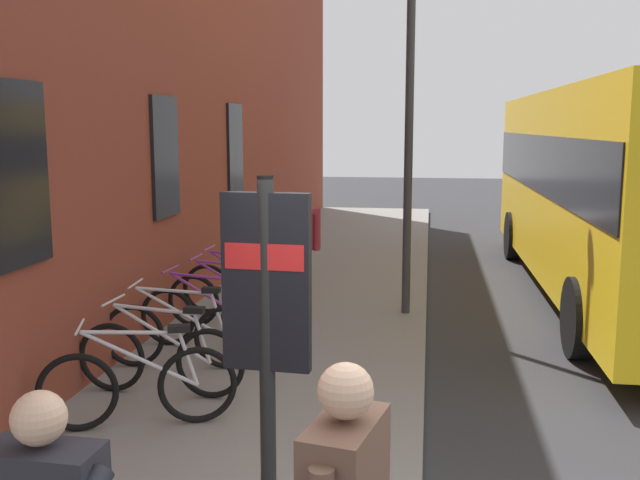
{
  "coord_description": "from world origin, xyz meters",
  "views": [
    {
      "loc": [
        -3.72,
        0.0,
        2.81
      ],
      "look_at": [
        3.79,
        1.14,
        1.61
      ],
      "focal_mm": 40.6,
      "sensor_mm": 36.0,
      "label": 1
    }
  ],
  "objects_px": {
    "bicycle_beside_lamp": "(180,334)",
    "street_lamp": "(410,82)",
    "bicycle_by_door": "(161,358)",
    "pedestrian_near_bus": "(304,235)",
    "city_bus": "(617,181)",
    "bicycle_under_window": "(139,386)",
    "bicycle_far_end": "(232,300)",
    "bicycle_leaning_wall": "(243,288)",
    "bicycle_end_of_row": "(209,317)",
    "transit_info_sign": "(267,307)"
  },
  "relations": [
    {
      "from": "bicycle_under_window",
      "to": "city_bus",
      "type": "xyz_separation_m",
      "value": [
        6.4,
        -5.53,
        1.41
      ]
    },
    {
      "from": "pedestrian_near_bus",
      "to": "transit_info_sign",
      "type": "bearing_deg",
      "value": -172.04
    },
    {
      "from": "bicycle_end_of_row",
      "to": "street_lamp",
      "type": "relative_size",
      "value": 0.32
    },
    {
      "from": "bicycle_beside_lamp",
      "to": "bicycle_leaning_wall",
      "type": "height_order",
      "value": "same"
    },
    {
      "from": "bicycle_end_of_row",
      "to": "transit_info_sign",
      "type": "distance_m",
      "value": 4.54
    },
    {
      "from": "bicycle_beside_lamp",
      "to": "street_lamp",
      "type": "xyz_separation_m",
      "value": [
        2.82,
        -2.42,
        2.9
      ]
    },
    {
      "from": "bicycle_leaning_wall",
      "to": "street_lamp",
      "type": "bearing_deg",
      "value": -78.64
    },
    {
      "from": "bicycle_far_end",
      "to": "bicycle_end_of_row",
      "type": "bearing_deg",
      "value": 176.64
    },
    {
      "from": "bicycle_beside_lamp",
      "to": "pedestrian_near_bus",
      "type": "distance_m",
      "value": 3.49
    },
    {
      "from": "bicycle_under_window",
      "to": "street_lamp",
      "type": "relative_size",
      "value": 0.3
    },
    {
      "from": "bicycle_end_of_row",
      "to": "pedestrian_near_bus",
      "type": "height_order",
      "value": "pedestrian_near_bus"
    },
    {
      "from": "bicycle_by_door",
      "to": "street_lamp",
      "type": "distance_m",
      "value": 5.2
    },
    {
      "from": "bicycle_under_window",
      "to": "bicycle_far_end",
      "type": "height_order",
      "value": "same"
    },
    {
      "from": "bicycle_by_door",
      "to": "street_lamp",
      "type": "xyz_separation_m",
      "value": [
        3.64,
        -2.33,
        2.9
      ]
    },
    {
      "from": "bicycle_leaning_wall",
      "to": "city_bus",
      "type": "bearing_deg",
      "value": -66.51
    },
    {
      "from": "bicycle_by_door",
      "to": "bicycle_beside_lamp",
      "type": "relative_size",
      "value": 1.0
    },
    {
      "from": "bicycle_leaning_wall",
      "to": "bicycle_far_end",
      "type": "bearing_deg",
      "value": -176.95
    },
    {
      "from": "bicycle_by_door",
      "to": "transit_info_sign",
      "type": "height_order",
      "value": "transit_info_sign"
    },
    {
      "from": "pedestrian_near_bus",
      "to": "bicycle_under_window",
      "type": "bearing_deg",
      "value": 172.61
    },
    {
      "from": "bicycle_under_window",
      "to": "bicycle_beside_lamp",
      "type": "distance_m",
      "value": 1.62
    },
    {
      "from": "bicycle_by_door",
      "to": "bicycle_leaning_wall",
      "type": "bearing_deg",
      "value": -0.32
    },
    {
      "from": "bicycle_far_end",
      "to": "pedestrian_near_bus",
      "type": "xyz_separation_m",
      "value": [
        1.7,
        -0.68,
        0.64
      ]
    },
    {
      "from": "bicycle_end_of_row",
      "to": "bicycle_leaning_wall",
      "type": "height_order",
      "value": "same"
    },
    {
      "from": "bicycle_beside_lamp",
      "to": "transit_info_sign",
      "type": "distance_m",
      "value": 3.91
    },
    {
      "from": "city_bus",
      "to": "transit_info_sign",
      "type": "bearing_deg",
      "value": 153.82
    },
    {
      "from": "bicycle_leaning_wall",
      "to": "pedestrian_near_bus",
      "type": "xyz_separation_m",
      "value": [
        0.97,
        -0.72,
        0.64
      ]
    },
    {
      "from": "bicycle_by_door",
      "to": "pedestrian_near_bus",
      "type": "relative_size",
      "value": 1.05
    },
    {
      "from": "bicycle_leaning_wall",
      "to": "bicycle_beside_lamp",
      "type": "bearing_deg",
      "value": 177.35
    },
    {
      "from": "bicycle_end_of_row",
      "to": "transit_info_sign",
      "type": "xyz_separation_m",
      "value": [
        -4.05,
        -1.65,
        1.21
      ]
    },
    {
      "from": "bicycle_by_door",
      "to": "bicycle_end_of_row",
      "type": "relative_size",
      "value": 1.0
    },
    {
      "from": "bicycle_end_of_row",
      "to": "city_bus",
      "type": "relative_size",
      "value": 0.17
    },
    {
      "from": "transit_info_sign",
      "to": "bicycle_under_window",
      "type": "bearing_deg",
      "value": 43.05
    },
    {
      "from": "bicycle_beside_lamp",
      "to": "bicycle_under_window",
      "type": "bearing_deg",
      "value": -173.33
    },
    {
      "from": "bicycle_beside_lamp",
      "to": "street_lamp",
      "type": "distance_m",
      "value": 4.71
    },
    {
      "from": "bicycle_by_door",
      "to": "pedestrian_near_bus",
      "type": "xyz_separation_m",
      "value": [
        4.15,
        -0.74,
        0.64
      ]
    },
    {
      "from": "bicycle_beside_lamp",
      "to": "pedestrian_near_bus",
      "type": "xyz_separation_m",
      "value": [
        3.33,
        -0.83,
        0.64
      ]
    },
    {
      "from": "bicycle_by_door",
      "to": "bicycle_leaning_wall",
      "type": "height_order",
      "value": "same"
    },
    {
      "from": "bicycle_beside_lamp",
      "to": "bicycle_end_of_row",
      "type": "bearing_deg",
      "value": -7.26
    },
    {
      "from": "bicycle_under_window",
      "to": "pedestrian_near_bus",
      "type": "height_order",
      "value": "pedestrian_near_bus"
    },
    {
      "from": "transit_info_sign",
      "to": "bicycle_far_end",
      "type": "bearing_deg",
      "value": 18.1
    },
    {
      "from": "bicycle_beside_lamp",
      "to": "city_bus",
      "type": "relative_size",
      "value": 0.17
    },
    {
      "from": "bicycle_beside_lamp",
      "to": "transit_info_sign",
      "type": "bearing_deg",
      "value": -151.91
    },
    {
      "from": "bicycle_under_window",
      "to": "bicycle_by_door",
      "type": "bearing_deg",
      "value": 7.0
    },
    {
      "from": "bicycle_far_end",
      "to": "city_bus",
      "type": "relative_size",
      "value": 0.17
    },
    {
      "from": "street_lamp",
      "to": "bicycle_far_end",
      "type": "bearing_deg",
      "value": 117.69
    },
    {
      "from": "bicycle_under_window",
      "to": "pedestrian_near_bus",
      "type": "bearing_deg",
      "value": -7.39
    },
    {
      "from": "bicycle_under_window",
      "to": "bicycle_beside_lamp",
      "type": "bearing_deg",
      "value": 6.67
    },
    {
      "from": "city_bus",
      "to": "bicycle_end_of_row",
      "type": "bearing_deg",
      "value": 125.6
    },
    {
      "from": "bicycle_far_end",
      "to": "bicycle_leaning_wall",
      "type": "distance_m",
      "value": 0.73
    },
    {
      "from": "bicycle_beside_lamp",
      "to": "pedestrian_near_bus",
      "type": "relative_size",
      "value": 1.05
    }
  ]
}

